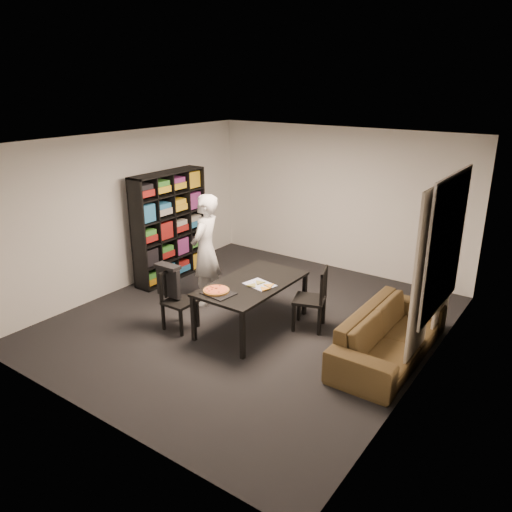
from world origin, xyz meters
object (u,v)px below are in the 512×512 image
Objects in this scene: chair_right at (316,295)px; baking_tray at (218,293)px; chair_left at (175,295)px; dining_table at (252,286)px; pepperoni_pizza at (216,290)px; sofa at (390,335)px; person at (206,250)px; bookshelf at (170,226)px.

chair_right is 2.29× the size of baking_tray.
chair_right reaches higher than chair_left.
pepperoni_pizza is (-0.19, -0.55, 0.09)m from dining_table.
dining_table is at bearing 100.26° from sofa.
baking_tray is at bearing -59.24° from chair_right.
chair_left is at bearing -74.97° from chair_right.
chair_right is 1.88m from person.
pepperoni_pizza is (-0.95, -1.02, 0.19)m from chair_right.
pepperoni_pizza is at bearing -31.51° from bookshelf.
person is 5.03× the size of pepperoni_pizza.
person is at bearing 138.21° from baking_tray.
chair_right reaches higher than pepperoni_pizza.
person is 1.26m from baking_tray.
dining_table is at bearing 76.87° from baking_tray.
dining_table is 0.90m from chair_right.
baking_tray is at bearing 114.21° from sofa.
pepperoni_pizza is at bearing 156.64° from baking_tray.
person is at bearing 11.28° from chair_left.
chair_right is at bearing -56.60° from chair_left.
chair_left is 2.97m from sofa.
person is at bearing -21.29° from bookshelf.
chair_left is at bearing -144.77° from dining_table.
chair_left is 0.49× the size of person.
chair_right is 0.52× the size of person.
sofa is (2.05, 0.92, -0.38)m from baking_tray.
chair_right is (1.65, 1.10, 0.03)m from chair_left.
person is at bearing 166.33° from dining_table.
chair_left is at bearing -3.98° from person.
bookshelf is 1.31m from person.
chair_left is at bearing 109.15° from sofa.
pepperoni_pizza is at bearing 31.77° from person.
pepperoni_pizza reaches higher than sofa.
chair_left is at bearing -176.08° from baking_tray.
bookshelf reaches higher than dining_table.
bookshelf is 2.47m from pepperoni_pizza.
pepperoni_pizza is at bearing -83.98° from chair_left.
dining_table is 0.94× the size of person.
dining_table is 4.12× the size of baking_tray.
pepperoni_pizza is (-0.06, 0.02, 0.02)m from baking_tray.
dining_table reaches higher than sofa.
chair_left reaches higher than pepperoni_pizza.
bookshelf is 2.08× the size of chair_right.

